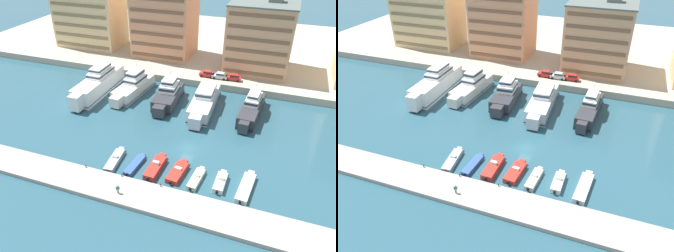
% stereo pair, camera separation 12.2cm
% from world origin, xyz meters
% --- Properties ---
extents(ground_plane, '(400.00, 400.00, 0.00)m').
position_xyz_m(ground_plane, '(0.00, 0.00, 0.00)').
color(ground_plane, '#285160').
extents(quay_promenade, '(180.00, 70.00, 1.91)m').
position_xyz_m(quay_promenade, '(0.00, 63.02, 0.95)').
color(quay_promenade, '#ADA38E').
rests_on(quay_promenade, ground).
extents(pier_dock, '(120.00, 6.26, 0.77)m').
position_xyz_m(pier_dock, '(0.00, -15.73, 0.39)').
color(pier_dock, '#9E998E').
rests_on(pier_dock, ground).
extents(yacht_white_far_left, '(5.14, 22.65, 8.69)m').
position_xyz_m(yacht_white_far_left, '(-29.13, 15.88, 2.67)').
color(yacht_white_far_left, white).
rests_on(yacht_white_far_left, ground).
extents(yacht_ivory_left, '(6.04, 18.05, 7.75)m').
position_xyz_m(yacht_ivory_left, '(-20.39, 18.49, 2.11)').
color(yacht_ivory_left, silver).
rests_on(yacht_ivory_left, ground).
extents(yacht_charcoal_mid_left, '(5.74, 16.13, 7.73)m').
position_xyz_m(yacht_charcoal_mid_left, '(-10.24, 16.89, 2.11)').
color(yacht_charcoal_mid_left, '#333338').
rests_on(yacht_charcoal_mid_left, ground).
extents(yacht_silver_center_left, '(5.77, 20.43, 6.70)m').
position_xyz_m(yacht_silver_center_left, '(-1.05, 16.98, 1.98)').
color(yacht_silver_center_left, silver).
rests_on(yacht_silver_center_left, ground).
extents(yacht_charcoal_center, '(4.78, 17.72, 7.26)m').
position_xyz_m(yacht_charcoal_center, '(10.00, 17.64, 1.97)').
color(yacht_charcoal_center, '#333338').
rests_on(yacht_charcoal_center, ground).
extents(motorboat_grey_far_left, '(2.48, 7.60, 1.29)m').
position_xyz_m(motorboat_grey_far_left, '(-11.40, -8.79, 0.46)').
color(motorboat_grey_far_left, '#9EA3A8').
rests_on(motorboat_grey_far_left, ground).
extents(motorboat_blue_left, '(1.99, 6.85, 0.83)m').
position_xyz_m(motorboat_blue_left, '(-7.28, -8.73, 0.38)').
color(motorboat_blue_left, '#33569E').
rests_on(motorboat_blue_left, ground).
extents(motorboat_red_mid_left, '(2.15, 7.61, 1.63)m').
position_xyz_m(motorboat_red_mid_left, '(-3.41, -8.21, 0.56)').
color(motorboat_red_mid_left, red).
rests_on(motorboat_red_mid_left, ground).
extents(motorboat_red_center_left, '(2.66, 6.94, 1.39)m').
position_xyz_m(motorboat_red_center_left, '(0.80, -8.09, 0.52)').
color(motorboat_red_center_left, red).
rests_on(motorboat_red_center_left, ground).
extents(motorboat_cream_center, '(2.00, 6.43, 1.23)m').
position_xyz_m(motorboat_cream_center, '(4.40, -8.58, 0.44)').
color(motorboat_cream_center, beige).
rests_on(motorboat_cream_center, ground).
extents(motorboat_white_center_right, '(1.71, 5.85, 1.61)m').
position_xyz_m(motorboat_white_center_right, '(8.53, -8.10, 0.54)').
color(motorboat_white_center_right, white).
rests_on(motorboat_white_center_right, ground).
extents(motorboat_white_mid_right, '(2.59, 8.45, 0.88)m').
position_xyz_m(motorboat_white_mid_right, '(12.82, -7.74, 0.43)').
color(motorboat_white_mid_right, white).
rests_on(motorboat_white_mid_right, ground).
extents(car_red_far_left, '(4.13, 1.98, 1.80)m').
position_xyz_m(car_red_far_left, '(-4.12, 31.45, 2.88)').
color(car_red_far_left, red).
rests_on(car_red_far_left, quay_promenade).
extents(car_silver_left, '(4.13, 1.99, 1.80)m').
position_xyz_m(car_silver_left, '(-0.57, 31.34, 2.88)').
color(car_silver_left, '#B7BCC1').
rests_on(car_silver_left, quay_promenade).
extents(car_red_mid_left, '(4.15, 2.02, 1.80)m').
position_xyz_m(car_red_mid_left, '(3.13, 31.54, 2.88)').
color(car_red_mid_left, red).
rests_on(car_red_mid_left, quay_promenade).
extents(apartment_block_far_left, '(21.72, 13.49, 24.76)m').
position_xyz_m(apartment_block_far_left, '(-48.41, 45.29, 13.34)').
color(apartment_block_far_left, '#E0BC84').
rests_on(apartment_block_far_left, quay_promenade).
extents(apartment_block_left, '(18.17, 14.79, 28.74)m').
position_xyz_m(apartment_block_left, '(-21.57, 45.00, 15.33)').
color(apartment_block_left, tan).
rests_on(apartment_block_left, quay_promenade).
extents(apartment_block_mid_left, '(17.57, 16.97, 20.68)m').
position_xyz_m(apartment_block_mid_left, '(7.67, 42.72, 11.30)').
color(apartment_block_mid_left, tan).
rests_on(apartment_block_mid_left, quay_promenade).
extents(pedestrian_near_edge, '(0.54, 0.41, 1.59)m').
position_xyz_m(pedestrian_near_edge, '(-6.53, -16.73, 1.71)').
color(pedestrian_near_edge, '#4C515B').
rests_on(pedestrian_near_edge, pier_dock).
extents(bollard_west, '(0.20, 0.20, 0.61)m').
position_xyz_m(bollard_west, '(-15.05, -12.85, 1.10)').
color(bollard_west, '#2D2D33').
rests_on(bollard_west, pier_dock).
extents(bollard_west_mid, '(0.20, 0.20, 0.61)m').
position_xyz_m(bollard_west_mid, '(-7.82, -12.85, 1.10)').
color(bollard_west_mid, '#2D2D33').
rests_on(bollard_west_mid, pier_dock).
extents(bollard_east_mid, '(0.20, 0.20, 0.61)m').
position_xyz_m(bollard_east_mid, '(-0.59, -12.85, 1.10)').
color(bollard_east_mid, '#2D2D33').
rests_on(bollard_east_mid, pier_dock).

